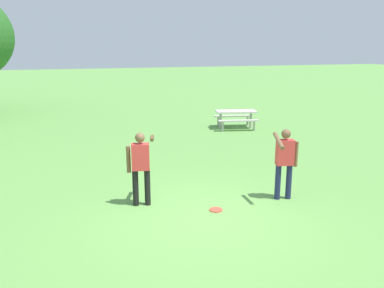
{
  "coord_description": "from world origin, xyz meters",
  "views": [
    {
      "loc": [
        -2.66,
        -6.94,
        3.41
      ],
      "look_at": [
        0.55,
        2.32,
        1.0
      ],
      "focal_mm": 36.92,
      "sensor_mm": 36.0,
      "label": 1
    }
  ],
  "objects_px": {
    "person_catcher": "(141,163)",
    "picnic_table_near": "(236,115)",
    "person_thrower": "(285,159)",
    "frisbee": "(216,210)"
  },
  "relations": [
    {
      "from": "frisbee",
      "to": "picnic_table_near",
      "type": "height_order",
      "value": "picnic_table_near"
    },
    {
      "from": "person_thrower",
      "to": "frisbee",
      "type": "bearing_deg",
      "value": -176.32
    },
    {
      "from": "person_thrower",
      "to": "frisbee",
      "type": "xyz_separation_m",
      "value": [
        -1.71,
        -0.11,
        -0.95
      ]
    },
    {
      "from": "person_thrower",
      "to": "picnic_table_near",
      "type": "xyz_separation_m",
      "value": [
        2.47,
        7.78,
        -0.4
      ]
    },
    {
      "from": "person_thrower",
      "to": "person_catcher",
      "type": "distance_m",
      "value": 3.23
    },
    {
      "from": "person_catcher",
      "to": "picnic_table_near",
      "type": "relative_size",
      "value": 0.83
    },
    {
      "from": "person_catcher",
      "to": "person_thrower",
      "type": "bearing_deg",
      "value": -12.92
    },
    {
      "from": "person_catcher",
      "to": "picnic_table_near",
      "type": "xyz_separation_m",
      "value": [
        5.62,
        7.06,
        -0.4
      ]
    },
    {
      "from": "picnic_table_near",
      "to": "frisbee",
      "type": "bearing_deg",
      "value": -117.93
    },
    {
      "from": "person_thrower",
      "to": "person_catcher",
      "type": "relative_size",
      "value": 1.0
    }
  ]
}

